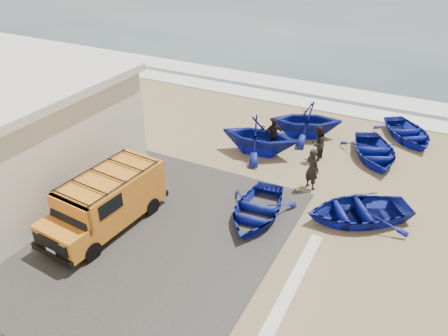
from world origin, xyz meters
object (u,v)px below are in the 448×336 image
at_px(boat_far_left, 306,120).
at_px(fisherman_back, 273,135).
at_px(boat_near_right, 358,210).
at_px(fisherman_front, 312,169).
at_px(parapet, 284,307).
at_px(van, 106,200).
at_px(boat_far_right, 408,133).
at_px(boat_near_left, 256,210).
at_px(fisherman_middle, 317,143).
at_px(boat_mid_right, 374,151).
at_px(boat_mid_left, 259,135).

xyz_separation_m(boat_far_left, fisherman_back, (-0.83, -2.11, -0.10)).
relative_size(boat_near_right, fisherman_front, 2.16).
relative_size(parapet, boat_near_right, 1.60).
bearing_deg(fisherman_back, van, -149.53).
height_order(boat_near_right, boat_far_right, boat_near_right).
height_order(van, boat_near_left, van).
xyz_separation_m(fisherman_front, fisherman_middle, (-0.48, 2.32, -0.06)).
bearing_deg(boat_mid_right, fisherman_back, 173.16).
relative_size(boat_mid_right, fisherman_middle, 2.21).
height_order(boat_near_right, fisherman_front, fisherman_front).
height_order(boat_near_left, boat_mid_left, boat_mid_left).
bearing_deg(boat_mid_right, van, -153.15).
bearing_deg(boat_near_right, parapet, -43.71).
xyz_separation_m(boat_mid_left, fisherman_middle, (2.49, 0.63, -0.10)).
bearing_deg(boat_far_right, fisherman_front, -148.23).
height_order(boat_far_right, fisherman_front, fisherman_front).
xyz_separation_m(boat_mid_left, boat_far_left, (1.31, 2.62, -0.00)).
height_order(boat_mid_left, fisherman_middle, boat_mid_left).
xyz_separation_m(boat_near_left, fisherman_front, (1.12, 2.82, 0.51)).
height_order(van, boat_far_left, van).
distance_m(parapet, boat_far_right, 12.86).
bearing_deg(parapet, van, 172.17).
bearing_deg(boat_mid_left, boat_mid_right, -74.22).
relative_size(van, boat_far_left, 1.36).
height_order(boat_near_right, fisherman_back, fisherman_back).
bearing_deg(parapet, boat_near_right, 81.16).
bearing_deg(boat_near_left, van, -153.13).
bearing_deg(boat_far_left, fisherman_middle, 7.77).
xyz_separation_m(boat_near_right, fisherman_back, (-4.61, 3.46, 0.42)).
bearing_deg(fisherman_back, fisherman_middle, -34.99).
relative_size(boat_near_right, boat_mid_left, 1.09).
distance_m(fisherman_front, fisherman_middle, 2.37).
height_order(van, fisherman_front, van).
distance_m(boat_mid_right, fisherman_back, 4.50).
distance_m(boat_near_left, fisherman_front, 3.08).
height_order(boat_mid_left, fisherman_back, boat_mid_left).
bearing_deg(boat_far_right, parapet, -130.83).
bearing_deg(boat_far_left, boat_mid_right, 54.90).
bearing_deg(parapet, boat_near_left, 123.44).
bearing_deg(boat_mid_left, parapet, -158.22).
xyz_separation_m(boat_near_right, boat_mid_right, (-0.34, 4.82, -0.02)).
bearing_deg(fisherman_middle, van, -28.48).
bearing_deg(van, boat_far_left, 73.41).
xyz_separation_m(parapet, van, (-6.79, 0.93, 0.77)).
bearing_deg(boat_mid_right, parapet, -117.29).
relative_size(van, boat_far_right, 1.35).
bearing_deg(boat_mid_right, boat_far_left, 143.25).
distance_m(boat_near_left, boat_mid_right, 7.01).
height_order(parapet, boat_near_right, boat_near_right).
height_order(fisherman_middle, fisherman_back, fisherman_middle).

